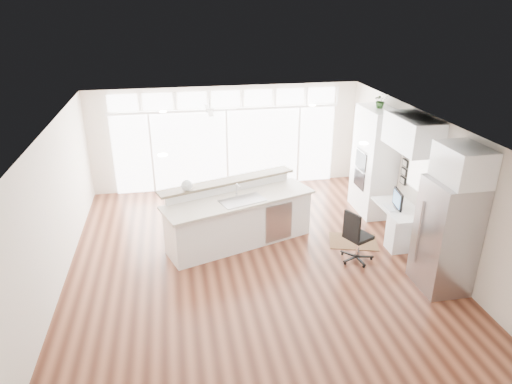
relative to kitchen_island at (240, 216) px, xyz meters
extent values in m
cube|color=#492316|center=(0.14, -0.80, -0.63)|extent=(7.00, 8.00, 0.02)
cube|color=white|center=(0.14, -0.80, 2.08)|extent=(7.00, 8.00, 0.02)
cube|color=beige|center=(0.14, 3.20, 0.73)|extent=(7.00, 0.04, 2.70)
cube|color=beige|center=(0.14, -4.80, 0.73)|extent=(7.00, 0.04, 2.70)
cube|color=beige|center=(-3.36, -0.80, 0.73)|extent=(0.04, 8.00, 2.70)
cube|color=beige|center=(3.64, -0.80, 0.73)|extent=(0.04, 8.00, 2.70)
cube|color=white|center=(0.14, 3.14, 0.43)|extent=(5.80, 0.06, 2.08)
cube|color=white|center=(0.14, 3.14, 1.76)|extent=(5.90, 0.06, 0.40)
cube|color=white|center=(3.60, -0.50, 0.93)|extent=(0.04, 0.85, 0.85)
cube|color=white|center=(-0.36, 2.00, 1.86)|extent=(1.16, 1.16, 0.32)
cube|color=white|center=(0.14, -0.60, 2.06)|extent=(3.40, 3.00, 0.02)
cube|color=white|center=(3.31, 1.00, 0.63)|extent=(0.64, 1.20, 2.50)
cube|color=white|center=(3.27, -0.50, -0.24)|extent=(0.72, 1.30, 0.76)
cube|color=white|center=(3.31, -0.50, 1.73)|extent=(0.64, 1.30, 0.64)
cube|color=#A3A3A7|center=(3.25, -2.15, 0.38)|extent=(0.76, 0.90, 2.00)
cube|color=white|center=(3.31, -2.15, 1.68)|extent=(0.64, 0.90, 0.60)
cube|color=black|center=(3.60, 0.12, 0.78)|extent=(0.06, 0.22, 0.80)
cube|color=white|center=(0.00, 0.00, 0.00)|extent=(3.36, 2.14, 1.25)
cube|color=#382112|center=(2.36, -0.39, -0.62)|extent=(1.15, 0.97, 0.01)
cube|color=black|center=(2.14, -1.08, -0.09)|extent=(0.72, 0.70, 1.07)
sphere|color=silver|center=(-1.03, 0.07, 0.74)|extent=(0.30, 0.30, 0.23)
cube|color=black|center=(3.19, -0.50, 0.34)|extent=(0.16, 0.50, 0.41)
cube|color=silver|center=(3.02, -0.50, 0.14)|extent=(0.12, 0.32, 0.02)
imported|color=#2A5223|center=(3.31, 1.00, 2.00)|extent=(0.34, 0.37, 0.26)
camera|label=1|loc=(-1.20, -8.30, 4.16)|focal=32.00mm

